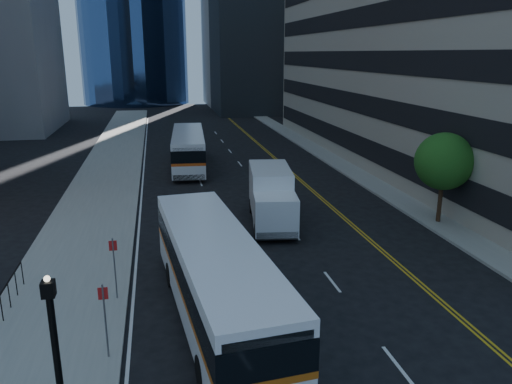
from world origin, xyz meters
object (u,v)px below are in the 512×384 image
at_px(bus_rear, 188,148).
at_px(box_truck, 271,196).
at_px(bus_front, 215,277).
at_px(lamp_post, 57,362).
at_px(street_tree, 444,162).

distance_m(bus_rear, box_truck, 16.00).
xyz_separation_m(bus_front, bus_rear, (0.74, 25.56, -0.07)).
height_order(lamp_post, bus_rear, lamp_post).
relative_size(lamp_post, bus_front, 0.37).
bearing_deg(bus_front, bus_rear, 82.70).
bearing_deg(bus_rear, box_truck, -73.19).
height_order(bus_front, box_truck, bus_front).
bearing_deg(box_truck, bus_front, -105.98).
bearing_deg(street_tree, box_truck, 168.90).
height_order(bus_rear, box_truck, box_truck).
xyz_separation_m(bus_front, box_truck, (4.37, 9.98, -0.08)).
distance_m(street_tree, box_truck, 9.76).
relative_size(bus_rear, box_truck, 1.76).
distance_m(lamp_post, bus_rear, 31.83).
bearing_deg(box_truck, bus_rear, 110.74).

